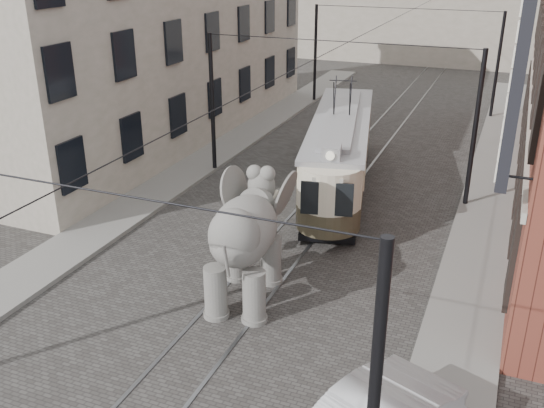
% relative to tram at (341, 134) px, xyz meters
% --- Properties ---
extents(ground, '(120.00, 120.00, 0.00)m').
position_rel_tram_xyz_m(ground, '(-0.05, -6.30, -2.23)').
color(ground, '#42403D').
extents(tram_rails, '(1.54, 80.00, 0.02)m').
position_rel_tram_xyz_m(tram_rails, '(-0.05, -6.30, -2.22)').
color(tram_rails, slate).
rests_on(tram_rails, ground).
extents(sidewalk_right, '(2.00, 60.00, 0.15)m').
position_rel_tram_xyz_m(sidewalk_right, '(5.95, -6.30, -2.15)').
color(sidewalk_right, slate).
rests_on(sidewalk_right, ground).
extents(sidewalk_left, '(2.00, 60.00, 0.15)m').
position_rel_tram_xyz_m(sidewalk_left, '(-6.55, -6.30, -2.15)').
color(sidewalk_left, slate).
rests_on(sidewalk_left, ground).
extents(stucco_building, '(7.00, 24.00, 10.00)m').
position_rel_tram_xyz_m(stucco_building, '(-11.05, 3.70, 2.77)').
color(stucco_building, gray).
rests_on(stucco_building, ground).
extents(catenary, '(11.00, 30.20, 6.00)m').
position_rel_tram_xyz_m(catenary, '(-0.25, -1.30, 0.77)').
color(catenary, black).
rests_on(catenary, ground).
extents(tram, '(4.65, 11.48, 4.46)m').
position_rel_tram_xyz_m(tram, '(0.00, 0.00, 0.00)').
color(tram, beige).
rests_on(tram, ground).
extents(elephant, '(3.88, 5.86, 3.32)m').
position_rel_tram_xyz_m(elephant, '(0.02, -9.49, -0.57)').
color(elephant, '#625F5A').
rests_on(elephant, ground).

